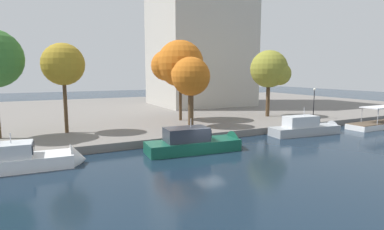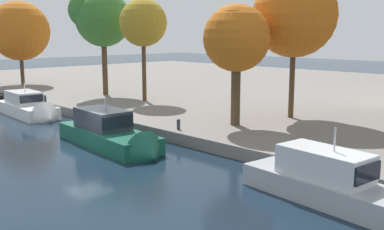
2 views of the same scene
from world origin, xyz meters
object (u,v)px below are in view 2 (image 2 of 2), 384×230
Objects in this scene: motor_yacht_2 at (113,138)px; tree_0 at (143,23)px; tree_2 at (236,37)px; motor_yacht_3 at (347,193)px; motor_yacht_1 at (30,110)px; tree_1 at (20,33)px; tree_4 at (98,17)px; tree_5 at (295,16)px; mooring_bollard_1 at (178,124)px; mooring_bollard_2 at (45,98)px.

tree_0 reaches higher than motor_yacht_2.
motor_yacht_3 is at bearing -30.17° from tree_2.
motor_yacht_1 is 0.88× the size of tree_1.
motor_yacht_1 is 0.96× the size of tree_0.
motor_yacht_3 is at bearing -9.10° from tree_1.
tree_5 reaches higher than tree_4.
mooring_bollard_1 is 18.94m from mooring_bollard_2.
tree_1 is at bearing -174.68° from tree_0.
tree_0 is (3.98, 10.12, 7.84)m from motor_yacht_1.
tree_4 is at bearing 110.84° from motor_yacht_1.
tree_4 is (-21.31, 2.32, 2.00)m from tree_2.
mooring_bollard_1 is at bearing 14.32° from motor_yacht_1.
tree_5 is (22.21, 3.65, -0.46)m from tree_4.
mooring_bollard_1 is 36.65m from tree_1.
motor_yacht_2 is at bearing -12.72° from mooring_bollard_2.
mooring_bollard_1 is 0.07× the size of tree_4.
tree_5 reaches higher than motor_yacht_3.
mooring_bollard_2 is 0.08× the size of tree_2.
tree_5 is (4.26, 14.43, 8.13)m from motor_yacht_2.
mooring_bollard_1 is at bearing -28.68° from tree_0.
tree_0 is 0.89× the size of tree_5.
tree_0 is 0.92× the size of tree_1.
tree_5 reaches higher than motor_yacht_2.
motor_yacht_3 is at bearing -20.71° from tree_0.
motor_yacht_1 is 3.62m from mooring_bollard_2.
tree_1 is at bearing 172.42° from mooring_bollard_1.
tree_5 is at bearing 9.33° from tree_4.
tree_4 is at bearing -175.62° from tree_0.
motor_yacht_1 is at bearing -179.83° from motor_yacht_2.
motor_yacht_2 is 4.74m from mooring_bollard_1.
motor_yacht_3 is 0.92× the size of tree_4.
tree_1 is (-35.78, 4.76, 6.36)m from mooring_bollard_1.
mooring_bollard_1 is at bearing -112.52° from tree_2.
tree_2 is (1.68, 4.06, 6.02)m from mooring_bollard_1.
tree_0 is at bearing 164.88° from motor_yacht_3.
tree_0 reaches higher than motor_yacht_1.
motor_yacht_3 reaches higher than mooring_bollard_2.
tree_4 is at bearing 95.74° from mooring_bollard_2.
mooring_bollard_2 is 25.14m from tree_5.
mooring_bollard_1 is at bearing -104.44° from tree_5.
motor_yacht_3 is at bearing 3.28° from motor_yacht_1.
motor_yacht_3 is (30.89, -0.05, 0.05)m from motor_yacht_1.
tree_0 is 7.06m from tree_4.
tree_4 reaches higher than motor_yacht_1.
motor_yacht_3 reaches higher than motor_yacht_1.
mooring_bollard_2 is at bearing -179.16° from motor_yacht_3.
tree_4 is (-3.02, 9.59, 8.63)m from motor_yacht_1.
motor_yacht_2 is 1.02× the size of tree_0.
tree_5 is at bearing 81.43° from tree_2.
tree_0 is 23.26m from tree_1.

